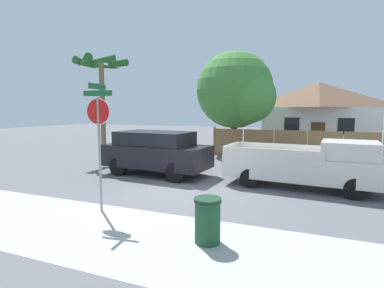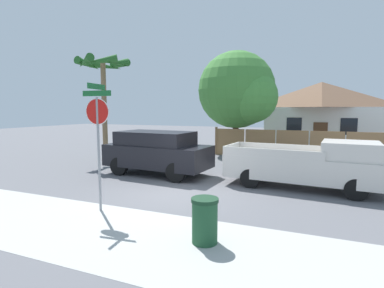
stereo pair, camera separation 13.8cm
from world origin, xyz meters
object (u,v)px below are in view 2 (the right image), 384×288
orange_pickup (309,165)px  palm_tree (103,72)px  house (320,113)px  red_suv (157,151)px  trash_bin (205,220)px  oak_tree (239,92)px  stop_sign (98,126)px

orange_pickup → palm_tree: bearing=172.3°
house → palm_tree: palm_tree is taller
red_suv → trash_bin: red_suv is taller
palm_tree → red_suv: palm_tree is taller
house → oak_tree: oak_tree is taller
trash_bin → stop_sign: bearing=166.3°
house → palm_tree: 16.39m
palm_tree → red_suv: (4.66, -2.36, -3.88)m
orange_pickup → stop_sign: stop_sign is taller
red_suv → trash_bin: (4.26, -5.62, -0.54)m
house → oak_tree: bearing=-126.2°
house → palm_tree: bearing=-134.3°
red_suv → trash_bin: bearing=-48.2°
palm_tree → stop_sign: size_ratio=1.62×
house → orange_pickup: bearing=-91.9°
red_suv → stop_sign: (0.82, -4.78, 1.36)m
trash_bin → orange_pickup: bearing=71.0°
trash_bin → house: bearing=83.0°
palm_tree → trash_bin: palm_tree is taller
trash_bin → oak_tree: bearing=100.6°
red_suv → orange_pickup: 6.19m
house → oak_tree: size_ratio=1.25×
oak_tree → palm_tree: bearing=-142.3°
palm_tree → house: bearing=45.7°
oak_tree → stop_sign: size_ratio=1.85×
palm_tree → orange_pickup: palm_tree is taller
palm_tree → trash_bin: size_ratio=5.85×
oak_tree → red_suv: oak_tree is taller
red_suv → palm_tree: bearing=157.8°
palm_tree → red_suv: 6.51m
palm_tree → stop_sign: bearing=-52.5°
palm_tree → orange_pickup: (10.85, -2.38, -4.05)m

